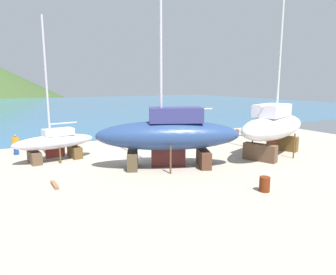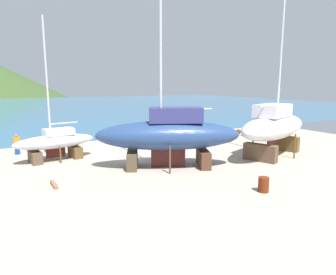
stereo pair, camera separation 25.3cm
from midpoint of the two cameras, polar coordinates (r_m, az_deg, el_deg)
The scene contains 11 objects.
ground_plane at distance 21.25m, azimuth -1.97°, elevation -5.94°, with size 49.99×49.99×0.00m, color #A99A88.
sea_water at distance 84.37m, azimuth -21.67°, elevation 5.45°, with size 164.23×105.59×0.01m, color #2F638B.
sailboat_far_slipway at distance 24.79m, azimuth -20.24°, elevation -0.74°, with size 6.37×3.01×10.72m.
sailboat_small_center at distance 26.21m, azimuth 19.65°, elevation 2.02°, with size 10.37×6.62×16.27m.
sailboat_mid_port at distance 21.14m, azimuth 0.50°, elevation 0.62°, with size 10.49×6.73×15.91m.
worker at distance 28.22m, azimuth -26.45°, elevation -1.11°, with size 0.50×0.42×1.73m.
barrel_by_slipway at distance 17.61m, azimuth 18.02°, elevation -8.46°, with size 0.58×0.58×0.84m, color #63250F.
barrel_tipped_center at distance 36.29m, azimuth 13.24°, elevation 1.01°, with size 0.57×0.57×0.92m, color #5A2F16.
barrel_rust_near at distance 31.51m, azimuth 11.45°, elevation -0.28°, with size 0.58×0.58×0.90m, color #5A251A.
timber_short_skew at distance 18.90m, azimuth -20.40°, elevation -8.34°, with size 1.34×0.22×0.20m, color #8C6042.
timber_long_aft at distance 35.24m, azimuth 15.74°, elevation 0.26°, with size 2.42×0.17×0.13m, color brown.
Camera 2 is at (-8.71, -23.50, 5.89)m, focal length 32.23 mm.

